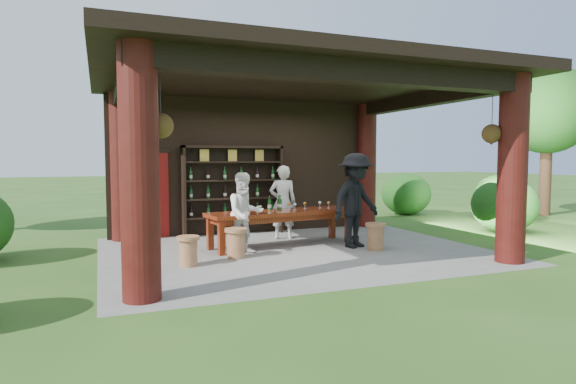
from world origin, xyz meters
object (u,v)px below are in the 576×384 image
object	(u,v)px
stool_near_right	(376,236)
tasting_table	(282,216)
guest_man	(356,200)
napkin_basket	(242,209)
stool_far_left	(188,250)
guest_woman	(245,213)
wine_shelf	(233,190)
host	(283,202)
stool_near_left	(236,242)

from	to	relation	value
stool_near_right	tasting_table	bearing A→B (deg)	144.70
guest_man	napkin_basket	xyz separation A→B (m)	(-2.26, 0.60, -0.16)
stool_far_left	guest_woman	xyz separation A→B (m)	(1.20, 0.66, 0.51)
wine_shelf	stool_near_right	xyz separation A→B (m)	(2.14, -3.00, -0.79)
tasting_table	stool_near_right	distance (m)	1.97
tasting_table	napkin_basket	size ratio (longest dim) A/B	12.67
tasting_table	stool_near_right	size ratio (longest dim) A/B	6.04
wine_shelf	stool_near_right	size ratio (longest dim) A/B	4.48
stool_far_left	stool_near_right	bearing A→B (deg)	1.14
tasting_table	host	world-z (taller)	host
tasting_table	stool_far_left	distance (m)	2.51
wine_shelf	stool_near_left	xyz separation A→B (m)	(-0.68, -2.73, -0.78)
guest_woman	stool_near_left	bearing A→B (deg)	-136.96
wine_shelf	tasting_table	world-z (taller)	wine_shelf
stool_near_left	napkin_basket	xyz separation A→B (m)	(0.34, 0.74, 0.53)
stool_far_left	guest_man	bearing A→B (deg)	7.87
host	guest_woman	world-z (taller)	host
tasting_table	stool_far_left	bearing A→B (deg)	-151.21
wine_shelf	stool_far_left	world-z (taller)	wine_shelf
tasting_table	guest_man	distance (m)	1.57
tasting_table	napkin_basket	bearing A→B (deg)	-173.35
stool_near_right	stool_far_left	bearing A→B (deg)	-178.86
guest_man	tasting_table	bearing A→B (deg)	132.57
wine_shelf	guest_man	bearing A→B (deg)	-53.55
stool_near_right	wine_shelf	bearing A→B (deg)	125.48
stool_far_left	napkin_basket	size ratio (longest dim) A/B	1.99
guest_woman	wine_shelf	bearing A→B (deg)	72.98
tasting_table	stool_far_left	world-z (taller)	tasting_table
wine_shelf	host	world-z (taller)	wine_shelf
napkin_basket	host	bearing A→B (deg)	37.19
wine_shelf	guest_man	distance (m)	3.22
stool_near_right	guest_man	world-z (taller)	guest_man
stool_near_left	stool_far_left	world-z (taller)	stool_near_left
stool_far_left	stool_near_left	bearing A→B (deg)	20.51
stool_near_left	guest_man	bearing A→B (deg)	3.01
wine_shelf	guest_man	size ratio (longest dim) A/B	1.25
stool_near_left	tasting_table	bearing A→B (deg)	34.35
guest_woman	napkin_basket	size ratio (longest dim) A/B	6.05
stool_far_left	host	world-z (taller)	host
stool_near_right	guest_woman	distance (m)	2.68
host	wine_shelf	bearing A→B (deg)	-33.41
stool_near_right	stool_near_left	bearing A→B (deg)	174.39
stool_near_right	napkin_basket	size ratio (longest dim) A/B	2.10
tasting_table	napkin_basket	distance (m)	0.92
stool_far_left	guest_man	xyz separation A→B (m)	(3.54, 0.49, 0.70)
tasting_table	host	xyz separation A→B (m)	(0.33, 0.83, 0.21)
stool_far_left	guest_woman	bearing A→B (deg)	28.89
wine_shelf	napkin_basket	bearing A→B (deg)	-99.87
tasting_table	guest_woman	bearing A→B (deg)	-151.33
napkin_basket	guest_woman	bearing A→B (deg)	-100.29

